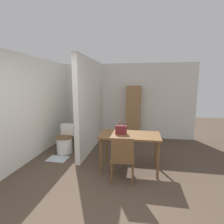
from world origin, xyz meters
TOP-DOWN VIEW (x-y plane):
  - ground_plane at (0.00, 0.00)m, footprint 16.00×16.00m
  - wall_back at (0.00, 3.89)m, footprint 4.85×0.12m
  - wall_left at (-1.98, 1.91)m, footprint 0.12×4.83m
  - partition_wall at (-0.71, 2.65)m, footprint 0.12×2.36m
  - dining_table at (0.47, 1.47)m, footprint 1.25×0.67m
  - wooden_chair at (0.37, 0.99)m, footprint 0.47×0.47m
  - toilet at (-1.31, 2.18)m, footprint 0.43×0.58m
  - handbag at (0.28, 1.45)m, footprint 0.23×0.10m
  - wooden_cabinet at (0.44, 3.63)m, footprint 0.46×0.39m
  - bath_mat at (-1.31, 1.71)m, footprint 0.48×0.36m

SIDE VIEW (x-z plane):
  - ground_plane at x=0.00m, z-range 0.00..0.00m
  - bath_mat at x=-1.31m, z-range 0.00..0.01m
  - toilet at x=-1.31m, z-range -0.07..0.66m
  - wooden_chair at x=0.37m, z-range 0.04..0.94m
  - dining_table at x=0.47m, z-range 0.30..1.10m
  - wooden_cabinet at x=0.44m, z-range 0.00..1.77m
  - handbag at x=0.28m, z-range 0.76..1.01m
  - wall_back at x=0.00m, z-range 0.00..2.50m
  - wall_left at x=-1.98m, z-range 0.00..2.50m
  - partition_wall at x=-0.71m, z-range 0.00..2.50m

